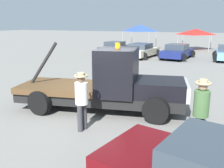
{
  "coord_description": "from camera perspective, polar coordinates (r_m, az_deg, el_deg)",
  "views": [
    {
      "loc": [
        4.13,
        -7.97,
        3.21
      ],
      "look_at": [
        0.5,
        0.0,
        1.05
      ],
      "focal_mm": 40.0,
      "sensor_mm": 36.0,
      "label": 1
    }
  ],
  "objects": [
    {
      "name": "tow_truck",
      "position": [
        9.16,
        -0.46,
        -0.25
      ],
      "size": [
        6.46,
        3.2,
        2.53
      ],
      "rotation": [
        0.0,
        0.0,
        0.22
      ],
      "color": "black",
      "rests_on": "ground"
    },
    {
      "name": "parked_car_navy",
      "position": [
        23.63,
        14.72,
        7.19
      ],
      "size": [
        2.82,
        4.71,
        1.34
      ],
      "rotation": [
        0.0,
        0.0,
        1.46
      ],
      "color": "navy",
      "rests_on": "ground"
    },
    {
      "name": "parked_car_charcoal",
      "position": [
        26.01,
        0.84,
        8.2
      ],
      "size": [
        2.65,
        4.52,
        1.34
      ],
      "rotation": [
        0.0,
        0.0,
        1.47
      ],
      "color": "#2D2D33",
      "rests_on": "ground"
    },
    {
      "name": "person_at_hood",
      "position": [
        7.48,
        -6.96,
        -2.95
      ],
      "size": [
        0.4,
        0.4,
        1.8
      ],
      "rotation": [
        0.0,
        0.0,
        6.15
      ],
      "color": "#38383D",
      "rests_on": "ground"
    },
    {
      "name": "parked_car_cream",
      "position": [
        23.8,
        6.72,
        7.59
      ],
      "size": [
        2.84,
        4.72,
        1.34
      ],
      "rotation": [
        0.0,
        0.0,
        1.46
      ],
      "color": "beige",
      "rests_on": "ground"
    },
    {
      "name": "ground_plane",
      "position": [
        9.53,
        -2.75,
        -5.84
      ],
      "size": [
        160.0,
        160.0,
        0.0
      ],
      "primitive_type": "plane",
      "color": "gray"
    },
    {
      "name": "traffic_cone",
      "position": [
        11.6,
        4.19,
        -0.94
      ],
      "size": [
        0.4,
        0.4,
        0.55
      ],
      "color": "black",
      "rests_on": "ground"
    },
    {
      "name": "canopy_tent_blue",
      "position": [
        32.14,
        6.42,
        12.59
      ],
      "size": [
        3.41,
        3.41,
        2.97
      ],
      "color": "#9E9EA3",
      "rests_on": "ground"
    },
    {
      "name": "canopy_tent_red",
      "position": [
        32.05,
        18.56,
        11.25
      ],
      "size": [
        3.52,
        3.52,
        2.49
      ],
      "color": "#9E9EA3",
      "rests_on": "ground"
    },
    {
      "name": "person_near_truck",
      "position": [
        6.82,
        19.69,
        -5.16
      ],
      "size": [
        0.41,
        0.41,
        1.84
      ],
      "rotation": [
        0.0,
        0.0,
        2.85
      ],
      "color": "#38383D",
      "rests_on": "ground"
    }
  ]
}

